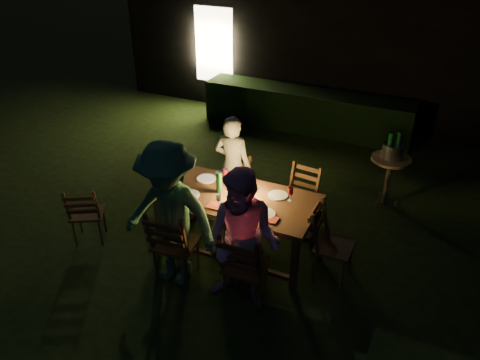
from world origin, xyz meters
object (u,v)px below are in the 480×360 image
at_px(bottle_bucket_a, 389,148).
at_px(chair_far_left, 232,196).
at_px(person_opp_left, 170,216).
at_px(dining_table, 237,202).
at_px(person_opp_right, 243,242).
at_px(chair_spare, 89,223).
at_px(chair_end, 331,256).
at_px(person_house_side, 233,166).
at_px(chair_near_left, 176,255).
at_px(bottle_table, 219,182).
at_px(side_table, 390,163).
at_px(lantern, 243,184).
at_px(chair_near_right, 245,277).
at_px(chair_far_right, 297,211).
at_px(bottle_bucket_b, 397,147).
at_px(ice_bucket, 393,151).

bearing_deg(bottle_bucket_a, chair_far_left, -148.41).
height_order(chair_far_left, person_opp_left, person_opp_left).
relative_size(dining_table, person_opp_right, 1.18).
height_order(chair_far_left, chair_spare, chair_far_left).
distance_m(chair_end, bottle_bucket_a, 2.05).
bearing_deg(person_house_side, bottle_bucket_a, -150.33).
height_order(chair_near_left, bottle_bucket_a, bottle_bucket_a).
bearing_deg(bottle_table, person_house_side, 104.49).
relative_size(dining_table, chair_near_left, 1.89).
distance_m(dining_table, side_table, 2.51).
height_order(dining_table, lantern, lantern).
bearing_deg(chair_near_right, chair_far_left, 117.75).
height_order(bottle_table, side_table, bottle_table).
distance_m(chair_far_right, person_house_side, 1.10).
xyz_separation_m(chair_far_right, chair_spare, (-2.42, -1.42, -0.02)).
bearing_deg(chair_far_left, lantern, 130.08).
relative_size(chair_far_left, bottle_bucket_b, 2.87).
bearing_deg(chair_near_left, ice_bucket, 47.40).
bearing_deg(chair_far_right, bottle_bucket_a, -122.13).
bearing_deg(bottle_bucket_a, chair_near_left, -124.98).
height_order(chair_spare, side_table, chair_spare).
relative_size(chair_near_left, person_opp_right, 0.63).
xyz_separation_m(chair_end, bottle_table, (-1.48, -0.02, 0.66)).
xyz_separation_m(chair_spare, ice_bucket, (3.40, 2.63, 0.61)).
xyz_separation_m(side_table, ice_bucket, (-0.00, 0.00, 0.20)).
xyz_separation_m(side_table, bottle_bucket_b, (0.05, 0.04, 0.25)).
distance_m(dining_table, bottle_bucket_b, 2.57).
bearing_deg(side_table, chair_near_right, -111.05).
distance_m(chair_near_left, person_opp_right, 1.04).
distance_m(bottle_table, ice_bucket, 2.67).
relative_size(person_opp_left, bottle_table, 6.49).
height_order(person_house_side, person_opp_left, person_opp_left).
bearing_deg(side_table, chair_far_left, -148.21).
relative_size(chair_far_left, bottle_table, 3.28).
distance_m(dining_table, person_house_side, 0.94).
relative_size(chair_near_left, chair_far_right, 1.10).
distance_m(person_house_side, bottle_table, 0.87).
bearing_deg(person_opp_left, chair_spare, 171.96).
bearing_deg(chair_far_right, ice_bucket, -122.65).
xyz_separation_m(chair_near_left, ice_bucket, (1.96, 2.77, 0.56)).
bearing_deg(chair_far_right, bottle_table, 50.86).
distance_m(bottle_bucket_a, bottle_bucket_b, 0.13).
xyz_separation_m(chair_far_right, bottle_bucket_b, (1.03, 1.25, 0.64)).
xyz_separation_m(dining_table, chair_near_right, (0.46, -0.76, -0.43)).
xyz_separation_m(chair_near_left, bottle_bucket_a, (1.91, 2.73, 0.61)).
relative_size(chair_near_left, person_opp_left, 0.58).
bearing_deg(person_opp_right, side_table, 68.50).
distance_m(chair_near_right, person_opp_left, 1.08).
distance_m(person_opp_right, bottle_table, 1.09).
bearing_deg(chair_near_left, chair_near_right, -6.50).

